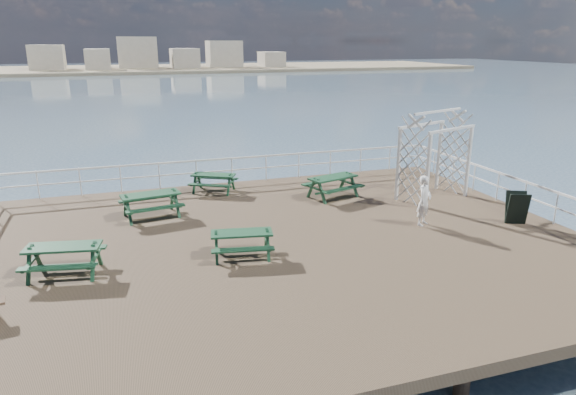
# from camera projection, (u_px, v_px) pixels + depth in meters

# --- Properties ---
(ground) EXTENTS (18.00, 14.00, 0.30)m
(ground) POSITION_uv_depth(u_px,v_px,m) (282.00, 245.00, 15.31)
(ground) COLOR brown
(ground) RESTS_ON ground
(sea_backdrop) EXTENTS (300.00, 300.00, 9.20)m
(sea_backdrop) POSITION_uv_depth(u_px,v_px,m) (178.00, 65.00, 140.93)
(sea_backdrop) COLOR #465D76
(sea_backdrop) RESTS_ON ground
(railing) EXTENTS (17.77, 13.76, 1.10)m
(railing) POSITION_uv_depth(u_px,v_px,m) (257.00, 190.00, 17.32)
(railing) COLOR silver
(railing) RESTS_ON ground
(picnic_table_a) EXTENTS (2.12, 1.82, 0.93)m
(picnic_table_a) POSITION_uv_depth(u_px,v_px,m) (151.00, 200.00, 17.18)
(picnic_table_a) COLOR #163D22
(picnic_table_a) RESTS_ON ground
(picnic_table_b) EXTENTS (2.09, 1.96, 0.81)m
(picnic_table_b) POSITION_uv_depth(u_px,v_px,m) (214.00, 179.00, 20.09)
(picnic_table_b) COLOR #163D22
(picnic_table_b) RESTS_ON ground
(picnic_table_c) EXTENTS (2.25, 2.00, 0.92)m
(picnic_table_c) POSITION_uv_depth(u_px,v_px,m) (333.00, 182.00, 19.38)
(picnic_table_c) COLOR #163D22
(picnic_table_c) RESTS_ON ground
(picnic_table_d) EXTENTS (2.06, 1.78, 0.88)m
(picnic_table_d) POSITION_uv_depth(u_px,v_px,m) (63.00, 254.00, 12.91)
(picnic_table_d) COLOR #163D22
(picnic_table_d) RESTS_ON ground
(picnic_table_e) EXTENTS (1.88, 1.61, 0.81)m
(picnic_table_e) POSITION_uv_depth(u_px,v_px,m) (242.00, 239.00, 14.02)
(picnic_table_e) COLOR #163D22
(picnic_table_e) RESTS_ON ground
(trellis_arbor) EXTENTS (2.98, 2.23, 3.30)m
(trellis_arbor) POSITION_uv_depth(u_px,v_px,m) (434.00, 160.00, 19.03)
(trellis_arbor) COLOR silver
(trellis_arbor) RESTS_ON ground
(sandwich_board) EXTENTS (0.79, 0.70, 1.07)m
(sandwich_board) POSITION_uv_depth(u_px,v_px,m) (517.00, 208.00, 16.56)
(sandwich_board) COLOR black
(sandwich_board) RESTS_ON ground
(person) EXTENTS (0.71, 0.65, 1.63)m
(person) POSITION_uv_depth(u_px,v_px,m) (424.00, 201.00, 16.37)
(person) COLOR white
(person) RESTS_ON ground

